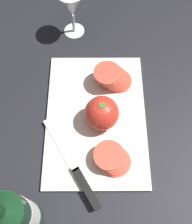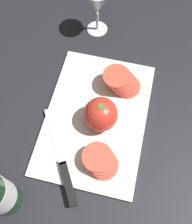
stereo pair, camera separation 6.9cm
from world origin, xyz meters
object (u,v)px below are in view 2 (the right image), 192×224
at_px(tomato_slice_stack_far, 122,81).
at_px(knife, 65,172).
at_px(wine_glass, 97,4).
at_px(tomato_slice_stack_near, 100,161).
at_px(whole_tomato, 101,114).

bearing_deg(tomato_slice_stack_far, knife, 162.34).
distance_m(knife, tomato_slice_stack_far, 0.29).
xyz_separation_m(wine_glass, tomato_slice_stack_near, (-0.44, -0.11, -0.08)).
bearing_deg(whole_tomato, tomato_slice_stack_near, -167.13).
bearing_deg(wine_glass, tomato_slice_stack_far, -149.71).
distance_m(wine_glass, whole_tomato, 0.34).
distance_m(tomato_slice_stack_near, tomato_slice_stack_far, 0.23).
bearing_deg(whole_tomato, tomato_slice_stack_far, -15.61).
bearing_deg(tomato_slice_stack_far, wine_glass, 30.29).
height_order(whole_tomato, tomato_slice_stack_far, whole_tomato).
relative_size(tomato_slice_stack_near, tomato_slice_stack_far, 0.86).
bearing_deg(knife, tomato_slice_stack_near, -92.27).
relative_size(wine_glass, tomato_slice_stack_far, 1.37).
xyz_separation_m(whole_tomato, tomato_slice_stack_far, (0.12, -0.03, -0.02)).
relative_size(whole_tomato, tomato_slice_stack_near, 0.96).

